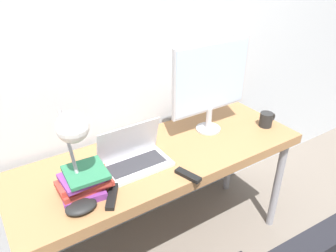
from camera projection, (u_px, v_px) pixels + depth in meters
name	position (u px, v px, depth m)	size (l,w,h in m)	color
wall_back	(126.00, 42.00, 1.82)	(8.00, 0.05, 2.60)	silver
desk	(162.00, 163.00, 1.86)	(1.66, 0.59, 0.76)	#996B42
laptop	(134.00, 157.00, 1.71)	(0.35, 0.21, 0.22)	silver
monitor	(211.00, 81.00, 1.90)	(0.53, 0.15, 0.55)	#B7B7BC
desk_lamp	(72.00, 133.00, 1.33)	(0.13, 0.30, 0.45)	#4C4C51
book_stack	(84.00, 182.00, 1.50)	(0.25, 0.22, 0.13)	#753384
tv_remote	(188.00, 175.00, 1.63)	(0.08, 0.15, 0.02)	black
media_remote	(112.00, 196.00, 1.50)	(0.12, 0.16, 0.02)	black
mug	(266.00, 119.00, 2.07)	(0.12, 0.08, 0.09)	black
game_controller	(81.00, 206.00, 1.42)	(0.14, 0.10, 0.04)	black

